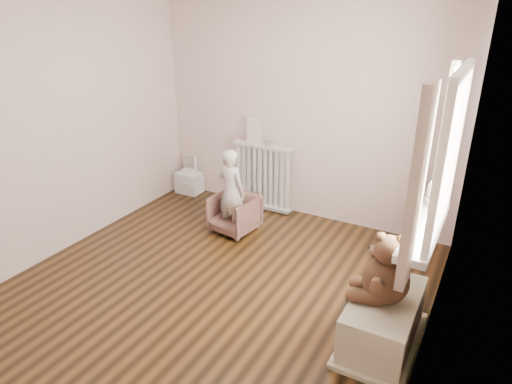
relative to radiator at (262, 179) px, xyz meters
The scene contains 18 objects.
floor 1.78m from the radiator, 75.42° to the right, with size 3.60×3.60×0.01m, color black.
back_wall 1.02m from the radiator, 15.36° to the left, with size 3.60×0.02×2.60m, color beige.
front_wall 3.62m from the radiator, 82.84° to the right, with size 3.60×0.02×2.60m, color beige.
left_wall 2.35m from the radiator, 129.05° to the right, with size 0.02×3.60×2.60m, color beige.
right_wall 2.94m from the radiator, 36.91° to the right, with size 0.02×3.60×2.60m, color beige.
window 2.80m from the radiator, 32.14° to the right, with size 0.03×0.90×1.10m, color white.
window_sill 2.56m from the radiator, 33.22° to the right, with size 0.22×1.10×0.06m, color silver.
curtain_left 3.03m from the radiator, 43.06° to the right, with size 0.06×0.26×1.30m, color tan.
curtain_right 2.45m from the radiator, 21.21° to the right, with size 0.06×0.26×1.30m, color tan.
radiator is the anchor object (origin of this frame).
paper_doll 0.62m from the radiator, behind, with size 0.19×0.02×0.32m, color beige.
tin_a 0.48m from the radiator, ahead, with size 0.09×0.09×0.05m, color #A59E8C.
toy_vanity 1.12m from the radiator, behind, with size 0.33×0.24×0.52m, color silver.
armchair 0.72m from the radiator, 89.02° to the right, with size 0.46×0.48×0.43m, color brown.
child 0.75m from the radiator, 89.09° to the right, with size 0.35×0.23×0.97m, color silver.
toy_bench 2.61m from the radiator, 41.22° to the right, with size 0.46×0.87×0.41m, color beige.
teddy_bear 2.63m from the radiator, 41.96° to the right, with size 0.44×0.34×0.54m, color #351F12, non-canonical shape.
plush_cat 2.39m from the radiator, 25.05° to the right, with size 0.16×0.27×0.23m, color #70675D, non-canonical shape.
Camera 1 is at (2.02, -2.95, 2.46)m, focal length 32.00 mm.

